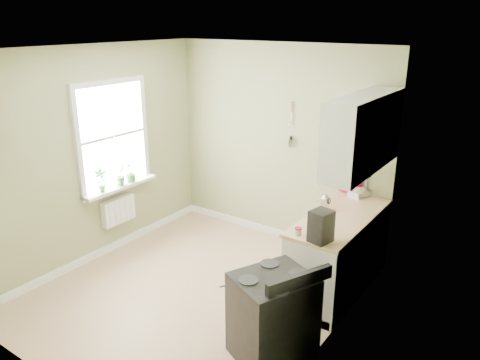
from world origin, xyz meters
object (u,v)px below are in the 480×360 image
Objects in this scene: kettle at (325,202)px; coffee_maker at (321,227)px; stove at (273,316)px; stand_mixer at (362,184)px.

coffee_maker reaches higher than kettle.
stove is 1.62m from kettle.
coffee_maker is (0.14, -1.44, 0.00)m from stand_mixer.
coffee_maker is at bearing -84.45° from stand_mixer.
stand_mixer reaches higher than coffee_maker.
kettle is (-0.23, 1.49, 0.58)m from stove.
stove is at bearing -97.51° from coffee_maker.
coffee_maker reaches higher than stove.
stove is at bearing -88.79° from stand_mixer.
kettle is at bearing 112.40° from coffee_maker.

